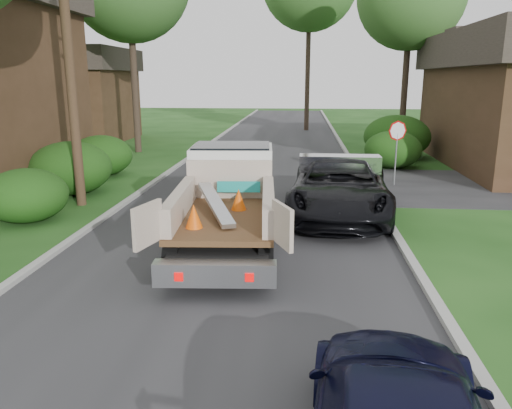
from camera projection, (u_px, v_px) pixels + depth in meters
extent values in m
plane|color=#184012|center=(226.00, 266.00, 10.98)|extent=(120.00, 120.00, 0.00)
cube|color=#28282B|center=(262.00, 178.00, 20.63)|extent=(8.00, 90.00, 0.02)
cube|color=#9E9E99|center=(165.00, 175.00, 20.97)|extent=(0.20, 90.00, 0.12)
cube|color=#9E9E99|center=(362.00, 178.00, 20.26)|extent=(0.20, 90.00, 0.12)
cylinder|color=slate|center=(396.00, 160.00, 18.97)|extent=(0.06, 0.06, 2.00)
cylinder|color=#B20A0A|center=(398.00, 131.00, 18.70)|extent=(0.71, 0.32, 0.76)
cylinder|color=#382619|center=(68.00, 44.00, 15.06)|extent=(0.30, 0.30, 10.00)
cube|color=#3C2818|center=(72.00, 106.00, 32.84)|extent=(7.00, 7.00, 4.50)
cube|color=#332B26|center=(68.00, 59.00, 32.12)|extent=(7.56, 7.56, 1.40)
cube|color=#332B26|center=(67.00, 48.00, 31.95)|extent=(1.05, 7.56, 0.20)
ellipsoid|color=#103B0D|center=(26.00, 195.00, 14.22)|extent=(2.34, 2.34, 1.53)
ellipsoid|color=#103B0D|center=(70.00, 168.00, 17.59)|extent=(2.86, 2.86, 1.87)
ellipsoid|color=#103B0D|center=(101.00, 156.00, 21.01)|extent=(2.60, 2.60, 1.70)
ellipsoid|color=#103B0D|center=(393.00, 149.00, 22.82)|extent=(2.60, 2.60, 1.70)
ellipsoid|color=#103B0D|center=(397.00, 137.00, 25.59)|extent=(3.38, 3.38, 2.21)
cylinder|color=#2D2119|center=(134.00, 69.00, 26.94)|extent=(0.36, 0.36, 9.00)
cylinder|color=#2D2119|center=(406.00, 74.00, 28.60)|extent=(0.36, 0.36, 8.50)
cylinder|color=#2D2119|center=(308.00, 59.00, 38.42)|extent=(0.36, 0.36, 11.00)
cylinder|color=black|center=(198.00, 213.00, 13.57)|extent=(0.35, 0.90, 0.88)
cylinder|color=black|center=(266.00, 214.00, 13.54)|extent=(0.35, 0.90, 0.88)
cylinder|color=black|center=(173.00, 262.00, 9.96)|extent=(0.35, 0.90, 0.88)
cylinder|color=black|center=(266.00, 263.00, 9.93)|extent=(0.35, 0.90, 0.88)
cube|color=black|center=(227.00, 226.00, 11.80)|extent=(2.35, 5.81, 0.24)
cube|color=silver|center=(232.00, 174.00, 13.59)|extent=(2.27, 1.91, 1.52)
cube|color=black|center=(232.00, 155.00, 13.46)|extent=(2.12, 1.75, 0.54)
cube|color=#472D19|center=(224.00, 219.00, 11.05)|extent=(2.39, 3.67, 0.12)
cube|color=beige|center=(230.00, 179.00, 12.63)|extent=(2.16, 0.25, 0.98)
cube|color=beige|center=(180.00, 204.00, 10.98)|extent=(0.47, 3.34, 0.59)
cube|color=beige|center=(268.00, 204.00, 10.94)|extent=(0.47, 3.34, 0.59)
cube|color=silver|center=(215.00, 273.00, 9.11)|extent=(2.27, 0.50, 0.44)
cube|color=#B20505|center=(179.00, 277.00, 8.96)|extent=(0.16, 0.05, 0.16)
cube|color=#B20505|center=(249.00, 277.00, 8.93)|extent=(0.16, 0.05, 0.16)
cube|color=beige|center=(148.00, 225.00, 9.06)|extent=(0.32, 0.87, 0.78)
cube|color=beige|center=(282.00, 225.00, 9.02)|extent=(0.43, 0.84, 0.78)
cube|color=silver|center=(215.00, 203.00, 11.07)|extent=(1.22, 2.46, 0.45)
cone|color=#F2590A|center=(194.00, 216.00, 10.13)|extent=(0.38, 0.38, 0.49)
cone|color=#F2590A|center=(239.00, 199.00, 11.54)|extent=(0.38, 0.38, 0.49)
cube|color=#148C84|center=(239.00, 187.00, 12.42)|extent=(1.08, 0.17, 0.28)
imported|color=black|center=(340.00, 187.00, 14.87)|extent=(3.29, 6.35, 1.71)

